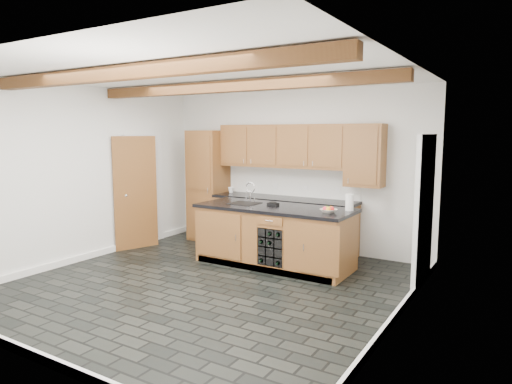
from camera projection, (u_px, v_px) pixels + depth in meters
The scene contains 10 objects.
ground at pixel (208, 285), 6.20m from camera, with size 5.00×5.00×0.00m, color black.
room_shell at pixel (225, 170), 6.50m from camera, with size 5.01×5.00×5.00m.
back_cabinetry at pixel (267, 193), 8.16m from camera, with size 3.65×0.62×2.20m.
island at pixel (274, 236), 7.07m from camera, with size 2.48×0.96×0.93m.
faucet at pixel (246, 201), 7.34m from camera, with size 0.45×0.40×0.34m.
kitchen_scale at pixel (273, 204), 7.13m from camera, with size 0.18×0.12×0.05m.
fruit_bowl at pixel (329, 211), 6.46m from camera, with size 0.22×0.22×0.05m, color beige.
fruit_cluster at pixel (329, 209), 6.46m from camera, with size 0.16×0.17×0.07m.
paper_towel at pixel (349, 202), 6.64m from camera, with size 0.12×0.12×0.24m, color white.
mug at pixel (231, 190), 8.63m from camera, with size 0.11×0.11×0.10m, color white.
Camera 1 is at (3.67, -4.78, 2.06)m, focal length 32.00 mm.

